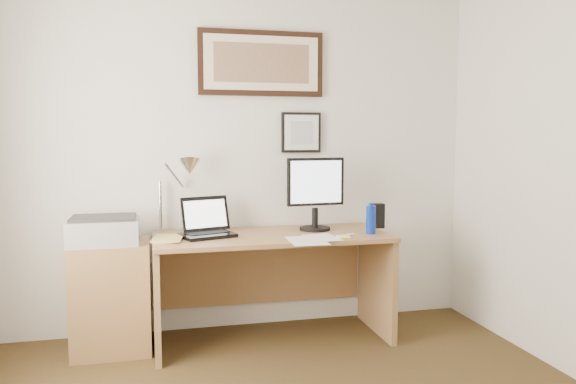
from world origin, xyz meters
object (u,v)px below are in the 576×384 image
object	(u,v)px
laptop	(207,227)
printer	(104,230)
water_bottle	(371,220)
side_cabinet	(112,297)
book	(153,239)
desk	(269,265)
lcd_monitor	(315,190)

from	to	relation	value
laptop	printer	xyz separation A→B (m)	(-0.66, -0.02, 0.01)
water_bottle	laptop	size ratio (longest dim) A/B	0.49
water_bottle	side_cabinet	bearing A→B (deg)	173.87
book	water_bottle	bearing A→B (deg)	-3.69
water_bottle	desk	size ratio (longest dim) A/B	0.12
water_bottle	lcd_monitor	bearing A→B (deg)	145.23
side_cabinet	laptop	world-z (taller)	laptop
water_bottle	printer	world-z (taller)	water_bottle
book	printer	bearing A→B (deg)	167.65
book	printer	size ratio (longest dim) A/B	0.58
water_bottle	desk	distance (m)	0.78
book	printer	xyz separation A→B (m)	(-0.31, 0.07, 0.06)
side_cabinet	printer	world-z (taller)	printer
water_bottle	printer	distance (m)	1.78
side_cabinet	book	bearing A→B (deg)	-18.62
book	desk	bearing A→B (deg)	9.11
side_cabinet	book	size ratio (longest dim) A/B	2.84
laptop	printer	size ratio (longest dim) A/B	0.90
book	desk	distance (m)	0.84
laptop	lcd_monitor	world-z (taller)	lcd_monitor
side_cabinet	water_bottle	world-z (taller)	water_bottle
side_cabinet	lcd_monitor	bearing A→B (deg)	1.77
lcd_monitor	printer	size ratio (longest dim) A/B	1.18
lcd_monitor	printer	bearing A→B (deg)	-177.28
book	lcd_monitor	xyz separation A→B (m)	(1.14, 0.14, 0.28)
side_cabinet	printer	size ratio (longest dim) A/B	1.66
laptop	desk	bearing A→B (deg)	4.90
side_cabinet	lcd_monitor	world-z (taller)	lcd_monitor
lcd_monitor	printer	distance (m)	1.46
desk	book	bearing A→B (deg)	-170.89
water_bottle	lcd_monitor	world-z (taller)	lcd_monitor
desk	lcd_monitor	xyz separation A→B (m)	(0.34, 0.01, 0.53)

